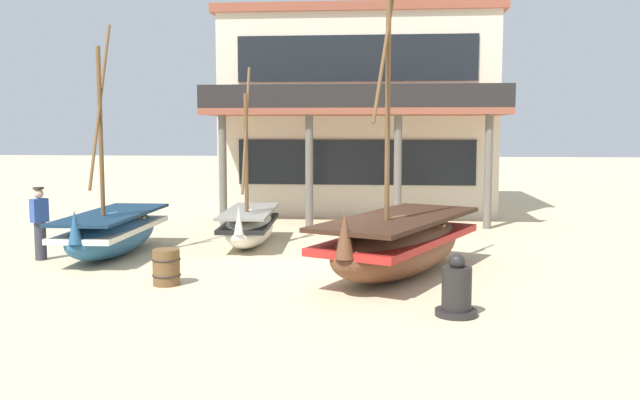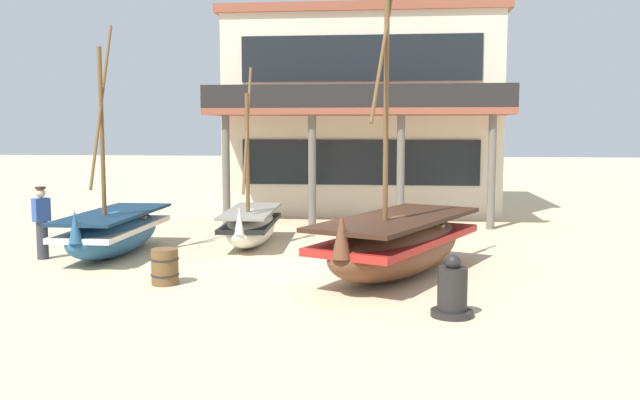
# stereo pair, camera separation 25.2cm
# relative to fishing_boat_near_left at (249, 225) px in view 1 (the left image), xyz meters

# --- Properties ---
(ground_plane) EXTENTS (120.00, 120.00, 0.00)m
(ground_plane) POSITION_rel_fishing_boat_near_left_xyz_m (2.01, -2.90, -0.53)
(ground_plane) COLOR #CCB78E
(fishing_boat_near_left) EXTENTS (1.36, 3.66, 4.59)m
(fishing_boat_near_left) POSITION_rel_fishing_boat_near_left_xyz_m (0.00, 0.00, 0.00)
(fishing_boat_near_left) COLOR silver
(fishing_boat_near_left) RESTS_ON ground
(fishing_boat_centre_large) EXTENTS (3.69, 5.20, 6.89)m
(fishing_boat_centre_large) POSITION_rel_fishing_boat_near_left_xyz_m (3.76, -3.33, 0.16)
(fishing_boat_centre_large) COLOR brown
(fishing_boat_centre_large) RESTS_ON ground
(fishing_boat_far_right) EXTENTS (1.50, 4.33, 5.43)m
(fishing_boat_far_right) POSITION_rel_fishing_boat_near_left_xyz_m (-2.98, -1.69, 0.05)
(fishing_boat_far_right) COLOR #23517A
(fishing_boat_far_right) RESTS_ON ground
(fisherman_by_hull) EXTENTS (0.38, 0.42, 1.68)m
(fisherman_by_hull) POSITION_rel_fishing_boat_near_left_xyz_m (-4.42, -2.38, 0.31)
(fisherman_by_hull) COLOR #33333D
(fisherman_by_hull) RESTS_ON ground
(capstan_winch) EXTENTS (0.69, 0.69, 1.02)m
(capstan_winch) POSITION_rel_fishing_boat_near_left_xyz_m (4.63, -6.31, -0.12)
(capstan_winch) COLOR black
(capstan_winch) RESTS_ON ground
(wooden_barrel) EXTENTS (0.56, 0.56, 0.70)m
(wooden_barrel) POSITION_rel_fishing_boat_near_left_xyz_m (-0.73, -4.61, -0.18)
(wooden_barrel) COLOR brown
(wooden_barrel) RESTS_ON ground
(harbor_building_main) EXTENTS (9.84, 9.08, 7.18)m
(harbor_building_main) POSITION_rel_fishing_boat_near_left_xyz_m (2.53, 8.83, 3.07)
(harbor_building_main) COLOR beige
(harbor_building_main) RESTS_ON ground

